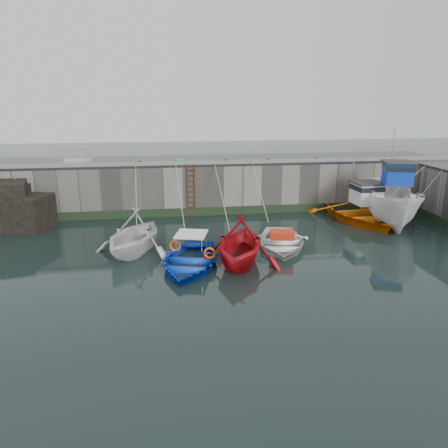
{
  "coord_description": "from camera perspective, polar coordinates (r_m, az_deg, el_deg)",
  "views": [
    {
      "loc": [
        -3.8,
        -16.16,
        6.94
      ],
      "look_at": [
        -0.89,
        3.69,
        1.2
      ],
      "focal_mm": 35.0,
      "sensor_mm": 36.0,
      "label": 1
    }
  ],
  "objects": [
    {
      "name": "boat_near_white",
      "position": [
        21.06,
        -11.57,
        -3.61
      ],
      "size": [
        5.38,
        5.71,
        2.39
      ],
      "primitive_type": "imported",
      "rotation": [
        0.0,
        0.0,
        -0.4
      ],
      "color": "silver",
      "rests_on": "ground"
    },
    {
      "name": "boat_near_white_rope",
      "position": [
        25.26,
        -11.09,
        -0.29
      ],
      "size": [
        0.04,
        4.62,
        3.1
      ],
      "primitive_type": null,
      "color": "tan",
      "rests_on": "ground"
    },
    {
      "name": "ground",
      "position": [
        17.99,
        4.54,
        -6.77
      ],
      "size": [
        120.0,
        120.0,
        0.0
      ],
      "primitive_type": "plane",
      "color": "black",
      "rests_on": "ground"
    },
    {
      "name": "boat_near_blue_rope",
      "position": [
        24.21,
        -5.4,
        -0.77
      ],
      "size": [
        0.04,
        6.52,
        3.1
      ],
      "primitive_type": null,
      "color": "tan",
      "rests_on": "ground"
    },
    {
      "name": "boat_near_blacktrim",
      "position": [
        19.31,
        2.05,
        -5.1
      ],
      "size": [
        5.2,
        5.62,
        2.44
      ],
      "primitive_type": "imported",
      "rotation": [
        0.0,
        0.0,
        -0.3
      ],
      "color": "#B10F17",
      "rests_on": "ground"
    },
    {
      "name": "boat_near_navy_rope",
      "position": [
        25.78,
        4.73,
        0.29
      ],
      "size": [
        0.04,
        4.76,
        3.1
      ],
      "primitive_type": null,
      "color": "tan",
      "rests_on": "ground"
    },
    {
      "name": "bollard_b",
      "position": [
        26.69,
        -5.53,
        8.05
      ],
      "size": [
        0.18,
        0.18,
        0.28
      ],
      "primitive_type": "cylinder",
      "color": "#3F1E0F",
      "rests_on": "road_back"
    },
    {
      "name": "bollard_a",
      "position": [
        26.69,
        -10.95,
        7.84
      ],
      "size": [
        0.18,
        0.18,
        0.28
      ],
      "primitive_type": "cylinder",
      "color": "#3F1E0F",
      "rests_on": "road_back"
    },
    {
      "name": "boat_far_white",
      "position": [
        26.87,
        21.07,
        2.45
      ],
      "size": [
        4.64,
        7.6,
        5.75
      ],
      "rotation": [
        0.0,
        0.0,
        -0.29
      ],
      "color": "silver",
      "rests_on": "ground"
    },
    {
      "name": "ladder",
      "position": [
        26.68,
        -4.32,
        4.35
      ],
      "size": [
        0.51,
        0.08,
        3.2
      ],
      "color": "#3F1E0F",
      "rests_on": "ground"
    },
    {
      "name": "fish_crate",
      "position": [
        26.73,
        -5.81,
        8.11
      ],
      "size": [
        0.57,
        0.44,
        0.33
      ],
      "primitive_type": "cube",
      "rotation": [
        0.0,
        0.0,
        0.06
      ],
      "color": "green",
      "rests_on": "road_back"
    },
    {
      "name": "railing",
      "position": [
        28.08,
        -18.61,
        7.82
      ],
      "size": [
        1.6,
        1.05,
        1.0
      ],
      "color": "#A5A8AD",
      "rests_on": "road_back"
    },
    {
      "name": "bollard_d",
      "position": [
        27.46,
        5.69,
        8.27
      ],
      "size": [
        0.18,
        0.18,
        0.28
      ],
      "primitive_type": "cylinder",
      "color": "#3F1E0F",
      "rests_on": "road_back"
    },
    {
      "name": "boat_near_blacktrim_rope",
      "position": [
        24.43,
        -0.25,
        -0.54
      ],
      "size": [
        0.04,
        6.48,
        3.1
      ],
      "primitive_type": null,
      "color": "tan",
      "rests_on": "ground"
    },
    {
      "name": "boat_near_blue",
      "position": [
        19.03,
        -4.49,
        -5.48
      ],
      "size": [
        4.61,
        5.6,
        1.01
      ],
      "primitive_type": "imported",
      "rotation": [
        0.0,
        0.0,
        -0.26
      ],
      "color": "#0D3BC9",
      "rests_on": "ground"
    },
    {
      "name": "boat_far_orange",
      "position": [
        27.34,
        17.3,
        1.53
      ],
      "size": [
        5.29,
        7.2,
        4.45
      ],
      "rotation": [
        0.0,
        0.0,
        0.04
      ],
      "color": "orange",
      "rests_on": "ground"
    },
    {
      "name": "bollard_c",
      "position": [
        26.96,
        0.27,
        8.2
      ],
      "size": [
        0.18,
        0.18,
        0.28
      ],
      "primitive_type": "cylinder",
      "color": "#3F1E0F",
      "rests_on": "road_back"
    },
    {
      "name": "algae_back",
      "position": [
        27.23,
        -0.07,
        1.74
      ],
      "size": [
        30.0,
        0.08,
        0.5
      ],
      "primitive_type": "cube",
      "color": "black",
      "rests_on": "ground"
    },
    {
      "name": "bollard_e",
      "position": [
        28.4,
        12.04,
        8.25
      ],
      "size": [
        0.18,
        0.18,
        0.28
      ],
      "primitive_type": "cylinder",
      "color": "#3F1E0F",
      "rests_on": "road_back"
    },
    {
      "name": "quay_back",
      "position": [
        29.42,
        -0.78,
        5.3
      ],
      "size": [
        30.0,
        5.0,
        3.0
      ],
      "primitive_type": "cube",
      "color": "slate",
      "rests_on": "ground"
    },
    {
      "name": "boat_near_navy",
      "position": [
        21.62,
        7.4,
        -2.89
      ],
      "size": [
        4.27,
        5.29,
        0.97
      ],
      "primitive_type": "imported",
      "rotation": [
        0.0,
        0.0,
        -0.22
      ],
      "color": "white",
      "rests_on": "ground"
    },
    {
      "name": "kerb_back",
      "position": [
        26.84,
        -0.13,
        8.08
      ],
      "size": [
        30.0,
        0.3,
        0.2
      ],
      "primitive_type": "cube",
      "color": "slate",
      "rests_on": "road_back"
    },
    {
      "name": "road_back",
      "position": [
        29.17,
        -0.8,
        8.36
      ],
      "size": [
        30.0,
        5.0,
        0.16
      ],
      "primitive_type": "cube",
      "color": "black",
      "rests_on": "quay_back"
    }
  ]
}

